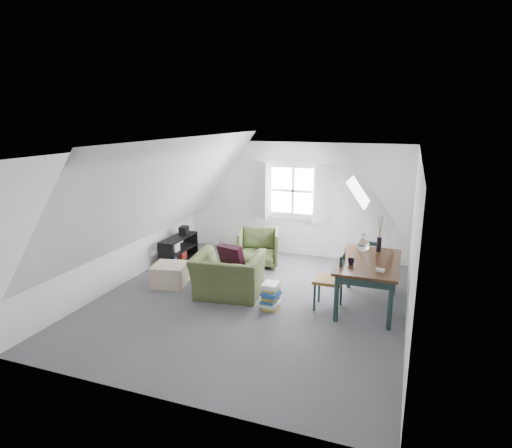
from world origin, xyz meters
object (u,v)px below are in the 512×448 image
at_px(armchair_near, 229,295).
at_px(ottoman, 170,275).
at_px(dining_chair_near, 331,279).
at_px(magazine_stack, 271,296).
at_px(dining_table, 369,267).
at_px(media_shelf, 178,251).
at_px(armchair_far, 258,265).
at_px(dining_chair_far, 369,260).

distance_m(armchair_near, ottoman, 1.23).
bearing_deg(dining_chair_near, magazine_stack, -79.89).
distance_m(dining_table, media_shelf, 4.14).
relative_size(ottoman, media_shelf, 0.55).
distance_m(dining_table, dining_chair_near, 0.64).
relative_size(dining_chair_near, media_shelf, 0.89).
xyz_separation_m(ottoman, magazine_stack, (2.06, -0.33, 0.02)).
height_order(armchair_far, dining_chair_near, dining_chair_near).
bearing_deg(armchair_far, dining_table, -45.16).
bearing_deg(dining_chair_near, armchair_near, -97.24).
distance_m(armchair_far, magazine_stack, 2.12).
height_order(armchair_near, dining_table, dining_table).
relative_size(armchair_near, ottoman, 1.95).
bearing_deg(ottoman, dining_chair_near, 0.08).
height_order(armchair_far, magazine_stack, magazine_stack).
bearing_deg(magazine_stack, dining_chair_far, 51.19).
xyz_separation_m(armchair_near, magazine_stack, (0.85, -0.25, 0.21)).
xyz_separation_m(media_shelf, magazine_stack, (2.56, -1.49, -0.03)).
relative_size(ottoman, dining_chair_near, 0.61).
height_order(dining_chair_far, magazine_stack, dining_chair_far).
distance_m(dining_table, dining_chair_far, 1.13).
bearing_deg(armchair_near, ottoman, -11.10).
bearing_deg(armchair_near, dining_chair_far, -153.90).
bearing_deg(ottoman, armchair_far, 53.69).
distance_m(armchair_far, ottoman, 1.98).
bearing_deg(media_shelf, armchair_far, 13.33).
bearing_deg(dining_chair_near, ottoman, -99.96).
height_order(armchair_near, media_shelf, media_shelf).
bearing_deg(armchair_far, dining_chair_far, -21.22).
xyz_separation_m(armchair_far, media_shelf, (-1.67, -0.43, 0.25)).
relative_size(armchair_far, ottoman, 1.43).
bearing_deg(armchair_near, armchair_far, -95.79).
height_order(dining_chair_near, magazine_stack, dining_chair_near).
height_order(armchair_near, armchair_far, armchair_far).
bearing_deg(armchair_far, ottoman, -142.41).
xyz_separation_m(dining_chair_far, magazine_stack, (-1.38, -1.71, -0.22)).
height_order(ottoman, magazine_stack, magazine_stack).
distance_m(armchair_near, dining_chair_near, 1.83).
xyz_separation_m(dining_chair_near, media_shelf, (-3.47, 1.16, -0.25)).
distance_m(armchair_far, dining_chair_near, 2.45).
distance_m(dining_chair_near, media_shelf, 3.66).
distance_m(armchair_far, media_shelf, 1.74).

